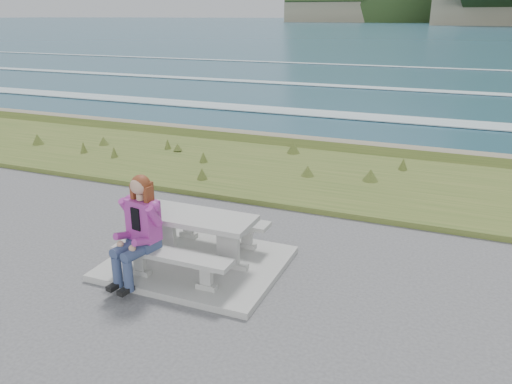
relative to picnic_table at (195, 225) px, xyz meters
The scene contains 8 objects.
concrete_slab 0.63m from the picnic_table, behind, with size 2.60×2.10×0.10m, color gray.
picnic_table is the anchor object (origin of this frame).
bench_landward 0.74m from the picnic_table, 90.00° to the right, with size 1.80×0.35×0.45m.
bench_seaward 0.74m from the picnic_table, 90.00° to the left, with size 1.80×0.35×0.45m.
grass_verge 5.05m from the picnic_table, 90.00° to the left, with size 160.00×4.50×0.22m, color #39511E.
shore_drop 7.93m from the picnic_table, 90.00° to the left, with size 160.00×0.80×2.20m, color #68624E.
ocean 25.21m from the picnic_table, 90.00° to the left, with size 1600.00×1600.00×0.09m.
seated_woman 0.96m from the picnic_table, 119.09° to the right, with size 0.57×0.85×1.52m.
Camera 1 is at (3.46, -6.01, 3.67)m, focal length 35.00 mm.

